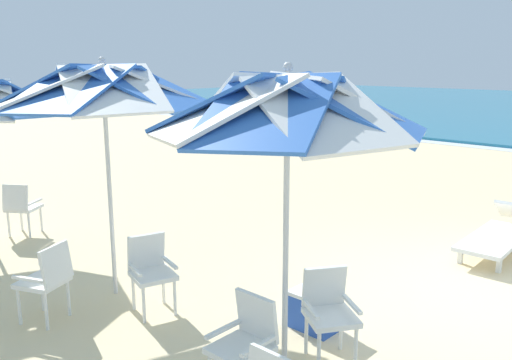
# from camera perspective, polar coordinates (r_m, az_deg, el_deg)

# --- Properties ---
(ground_plane) EXTENTS (80.00, 80.00, 0.00)m
(ground_plane) POSITION_cam_1_polar(r_m,az_deg,el_deg) (7.05, 23.09, -11.43)
(ground_plane) COLOR beige
(beach_umbrella_0) EXTENTS (2.25, 2.25, 2.74)m
(beach_umbrella_0) POSITION_cam_1_polar(r_m,az_deg,el_deg) (4.26, 3.37, 7.62)
(beach_umbrella_0) COLOR silver
(beach_umbrella_0) RESTS_ON ground
(plastic_chair_1) EXTENTS (0.63, 0.62, 0.87)m
(plastic_chair_1) POSITION_cam_1_polar(r_m,az_deg,el_deg) (5.16, 7.73, -13.39)
(plastic_chair_1) COLOR white
(plastic_chair_1) RESTS_ON ground
(plastic_chair_2) EXTENTS (0.44, 0.47, 0.87)m
(plastic_chair_2) POSITION_cam_1_polar(r_m,az_deg,el_deg) (4.60, -1.07, -16.68)
(plastic_chair_2) COLOR white
(plastic_chair_2) RESTS_ON ground
(beach_umbrella_1) EXTENTS (2.48, 2.48, 2.79)m
(beach_umbrella_1) POSITION_cam_1_polar(r_m,az_deg,el_deg) (6.28, -15.92, 9.35)
(beach_umbrella_1) COLOR silver
(beach_umbrella_1) RESTS_ON ground
(plastic_chair_3) EXTENTS (0.60, 0.58, 0.87)m
(plastic_chair_3) POSITION_cam_1_polar(r_m,az_deg,el_deg) (6.19, -21.33, -9.65)
(plastic_chair_3) COLOR white
(plastic_chair_3) RESTS_ON ground
(plastic_chair_4) EXTENTS (0.57, 0.55, 0.87)m
(plastic_chair_4) POSITION_cam_1_polar(r_m,az_deg,el_deg) (6.12, -11.13, -9.23)
(plastic_chair_4) COLOR white
(plastic_chair_4) RESTS_ON ground
(plastic_chair_6) EXTENTS (0.62, 0.63, 0.87)m
(plastic_chair_6) POSITION_cam_1_polar(r_m,az_deg,el_deg) (9.33, -23.72, -2.51)
(plastic_chair_6) COLOR white
(plastic_chair_6) RESTS_ON ground
(sun_lounger_1) EXTENTS (0.71, 2.17, 0.62)m
(sun_lounger_1) POSITION_cam_1_polar(r_m,az_deg,el_deg) (8.66, 24.53, -5.17)
(sun_lounger_1) COLOR white
(sun_lounger_1) RESTS_ON ground
(cooler_box) EXTENTS (0.50, 0.34, 0.40)m
(cooler_box) POSITION_cam_1_polar(r_m,az_deg,el_deg) (5.78, 6.22, -13.63)
(cooler_box) COLOR blue
(cooler_box) RESTS_ON ground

